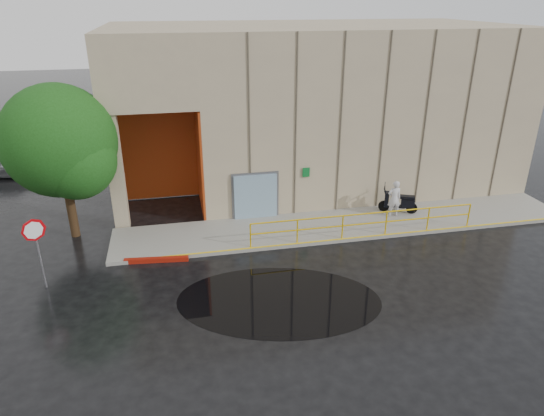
# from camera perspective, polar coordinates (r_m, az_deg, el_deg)

# --- Properties ---
(ground) EXTENTS (120.00, 120.00, 0.00)m
(ground) POSITION_cam_1_polar(r_m,az_deg,el_deg) (16.76, 1.01, -9.87)
(ground) COLOR black
(ground) RESTS_ON ground
(sidewalk) EXTENTS (20.00, 3.00, 0.15)m
(sidewalk) POSITION_cam_1_polar(r_m,az_deg,el_deg) (21.53, 8.76, -1.89)
(sidewalk) COLOR gray
(sidewalk) RESTS_ON ground
(building) EXTENTS (20.00, 10.17, 8.00)m
(building) POSITION_cam_1_polar(r_m,az_deg,el_deg) (26.44, 6.71, 12.46)
(building) COLOR tan
(building) RESTS_ON ground
(guardrail) EXTENTS (9.56, 0.06, 1.03)m
(guardrail) POSITION_cam_1_polar(r_m,az_deg,el_deg) (20.24, 10.83, -1.89)
(guardrail) COLOR #E5B50C
(guardrail) RESTS_ON sidewalk
(person) EXTENTS (0.63, 0.43, 1.67)m
(person) POSITION_cam_1_polar(r_m,az_deg,el_deg) (22.27, 14.18, 1.09)
(person) COLOR silver
(person) RESTS_ON sidewalk
(scooter) EXTENTS (1.78, 1.21, 1.35)m
(scooter) POSITION_cam_1_polar(r_m,az_deg,el_deg) (22.72, 14.75, 1.31)
(scooter) COLOR black
(scooter) RESTS_ON sidewalk
(stop_sign) EXTENTS (0.70, 0.43, 2.62)m
(stop_sign) POSITION_cam_1_polar(r_m,az_deg,el_deg) (17.85, -26.05, -3.26)
(stop_sign) COLOR slate
(stop_sign) RESTS_ON ground
(red_curb) EXTENTS (2.41, 0.44, 0.18)m
(red_curb) POSITION_cam_1_polar(r_m,az_deg,el_deg) (18.98, -13.44, -5.95)
(red_curb) COLOR maroon
(red_curb) RESTS_ON ground
(puddle) EXTENTS (7.55, 5.60, 0.01)m
(puddle) POSITION_cam_1_polar(r_m,az_deg,el_deg) (16.36, 0.81, -10.80)
(puddle) COLOR black
(puddle) RESTS_ON ground
(car_c) EXTENTS (4.37, 2.16, 1.22)m
(car_c) POSITION_cam_1_polar(r_m,az_deg,el_deg) (30.82, -28.41, 4.45)
(car_c) COLOR #AAADB2
(car_c) RESTS_ON ground
(tree_near) EXTENTS (4.42, 4.42, 6.33)m
(tree_near) POSITION_cam_1_polar(r_m,az_deg,el_deg) (20.58, -23.35, 6.73)
(tree_near) COLOR #312010
(tree_near) RESTS_ON ground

